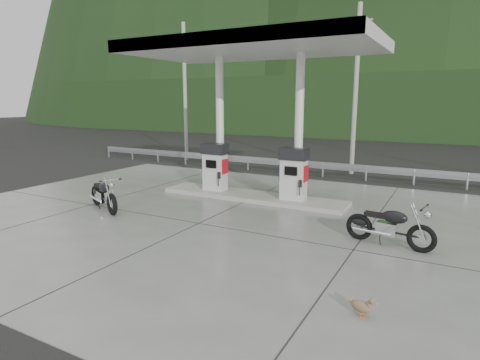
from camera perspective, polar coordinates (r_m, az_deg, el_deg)
The scene contains 17 objects.
ground at distance 12.71m, azimuth -3.34°, elevation -5.07°, with size 160.00×160.00×0.00m, color black.
forecourt_apron at distance 12.71m, azimuth -3.34°, elevation -5.03°, with size 18.00×14.00×0.02m, color slate.
pump_island at distance 14.80m, azimuth 1.74°, elevation -2.33°, with size 7.00×1.40×0.15m, color gray.
gas_pump_left at distance 15.38m, azimuth -3.58°, elevation 1.87°, with size 0.95×0.55×1.80m, color silver, non-canonical shape.
gas_pump_right at distance 13.97m, azimuth 7.63°, elevation 0.84°, with size 0.95×0.55×1.80m, color silver, non-canonical shape.
canopy_column_left at distance 15.54m, azimuth -2.87°, elevation 7.91°, with size 0.30×0.30×5.00m, color white.
canopy_column_right at distance 14.15m, azimuth 8.38°, elevation 7.48°, with size 0.30×0.30×5.00m, color white.
canopy_roof at distance 14.50m, azimuth 1.87°, elevation 18.37°, with size 8.50×5.00×0.40m, color silver.
guardrail at distance 19.67m, azimuth 8.96°, elevation 2.75°, with size 26.00×0.16×1.42m, color #979A9E, non-canonical shape.
road at distance 23.07m, azimuth 11.81°, elevation 2.11°, with size 60.00×7.00×0.01m, color black.
utility_pole_a at distance 24.56m, azimuth -7.83°, elevation 12.14°, with size 0.22×0.22×8.00m, color gray.
utility_pole_b at distance 20.36m, azimuth 16.12°, elevation 12.02°, with size 0.22×0.22×8.00m, color gray.
tree_band at distance 40.88m, azimuth 19.58°, elevation 9.80°, with size 80.00×6.00×6.00m, color black.
forested_hills at distance 70.75m, azimuth 23.30°, elevation 7.43°, with size 100.00×40.00×140.00m, color black, non-canonical shape.
motorcycle_left at distance 13.92m, azimuth -18.84°, elevation -2.02°, with size 2.11×0.67×1.00m, color black, non-canonical shape.
motorcycle_right at distance 10.62m, azimuth 20.47°, elevation -6.22°, with size 2.07×0.65×0.98m, color black, non-canonical shape.
duck at distance 7.30m, azimuth 16.84°, elevation -16.87°, with size 0.45×0.13×0.32m, color brown, non-canonical shape.
Camera 1 is at (6.43, -10.37, 3.56)m, focal length 30.00 mm.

